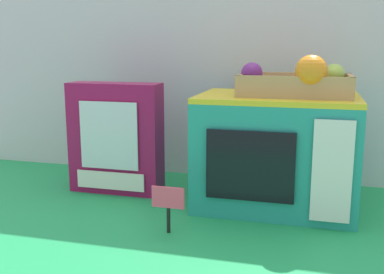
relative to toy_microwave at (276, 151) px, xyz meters
name	(u,v)px	position (x,y,z in m)	size (l,w,h in m)	color
ground_plane	(208,199)	(-0.17, 0.01, -0.14)	(1.70, 1.70, 0.00)	#219E54
display_back_panel	(227,52)	(-0.17, 0.23, 0.23)	(1.61, 0.03, 0.73)	silver
toy_microwave	(276,151)	(0.00, 0.00, 0.00)	(0.37, 0.26, 0.27)	teal
food_groups_crate	(298,83)	(0.04, -0.01, 0.17)	(0.25, 0.17, 0.10)	tan
cookie_set_box	(115,139)	(-0.42, 0.00, 0.01)	(0.24, 0.08, 0.29)	#99144C
price_sign	(168,202)	(-0.20, -0.23, -0.07)	(0.07, 0.01, 0.10)	black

